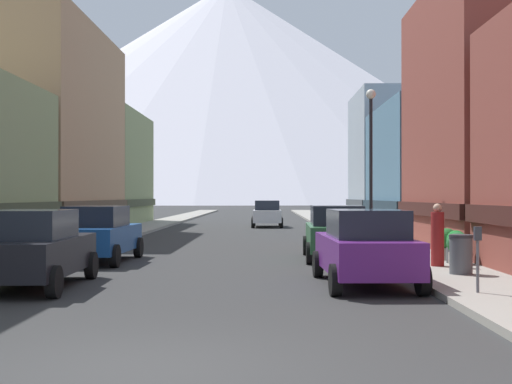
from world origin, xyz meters
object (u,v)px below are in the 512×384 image
(car_left_0, at_px, (33,249))
(car_right_1, at_px, (336,232))
(car_right_0, at_px, (365,247))
(potted_plant_0, at_px, (458,247))
(pedestrian_0, at_px, (437,237))
(potted_plant_1, at_px, (456,247))
(car_left_1, at_px, (98,234))
(potted_plant_2, at_px, (447,243))
(parking_meter_near, at_px, (478,250))
(streetlamp_right, at_px, (371,144))
(trash_bin_right, at_px, (461,254))
(car_driving_0, at_px, (267,214))

(car_left_0, height_order, car_right_1, same)
(car_right_0, height_order, potted_plant_0, car_right_0)
(pedestrian_0, bearing_deg, potted_plant_0, 40.71)
(car_right_0, xyz_separation_m, potted_plant_1, (3.20, 3.90, -0.28))
(car_left_1, relative_size, potted_plant_1, 4.68)
(potted_plant_2, bearing_deg, parking_meter_near, -100.14)
(parking_meter_near, height_order, streetlamp_right, streetlamp_right)
(car_left_0, relative_size, potted_plant_0, 4.87)
(parking_meter_near, height_order, trash_bin_right, parking_meter_near)
(car_right_1, bearing_deg, trash_bin_right, -64.57)
(car_right_1, relative_size, trash_bin_right, 4.54)
(parking_meter_near, distance_m, potted_plant_2, 7.11)
(potted_plant_2, bearing_deg, car_right_0, -123.16)
(car_right_0, bearing_deg, trash_bin_right, 24.54)
(parking_meter_near, bearing_deg, car_left_1, 141.35)
(potted_plant_0, bearing_deg, potted_plant_2, 90.00)
(car_driving_0, bearing_deg, trash_bin_right, -80.59)
(trash_bin_right, bearing_deg, car_driving_0, 99.41)
(pedestrian_0, bearing_deg, potted_plant_1, 47.86)
(potted_plant_2, bearing_deg, car_right_1, 152.95)
(potted_plant_1, distance_m, streetlamp_right, 6.43)
(car_right_1, relative_size, potted_plant_2, 4.62)
(car_right_1, bearing_deg, car_right_0, -89.97)
(potted_plant_1, height_order, potted_plant_2, potted_plant_2)
(car_left_0, bearing_deg, potted_plant_0, 21.21)
(trash_bin_right, height_order, pedestrian_0, pedestrian_0)
(potted_plant_2, height_order, pedestrian_0, pedestrian_0)
(car_left_0, xyz_separation_m, car_right_1, (7.60, 7.00, 0.00))
(trash_bin_right, xyz_separation_m, potted_plant_2, (0.65, 3.73, 0.03))
(car_driving_0, relative_size, potted_plant_2, 4.57)
(car_left_1, height_order, car_driving_0, same)
(car_left_0, height_order, potted_plant_2, car_left_0)
(car_left_0, relative_size, potted_plant_2, 4.62)
(car_left_1, xyz_separation_m, parking_meter_near, (9.55, -7.64, 0.11))
(car_driving_0, distance_m, trash_bin_right, 29.04)
(pedestrian_0, distance_m, streetlamp_right, 6.83)
(parking_meter_near, distance_m, potted_plant_1, 6.14)
(car_right_1, bearing_deg, streetlamp_right, 59.13)
(potted_plant_2, height_order, streetlamp_right, streetlamp_right)
(parking_meter_near, xyz_separation_m, streetlamp_right, (-0.40, 11.22, 2.97))
(potted_plant_1, bearing_deg, streetlamp_right, 107.53)
(car_driving_0, relative_size, pedestrian_0, 2.54)
(car_driving_0, bearing_deg, car_right_0, -85.78)
(potted_plant_1, distance_m, potted_plant_2, 0.99)
(car_left_0, xyz_separation_m, car_driving_0, (5.40, 30.29, 0.00))
(potted_plant_1, relative_size, potted_plant_2, 0.99)
(car_right_0, xyz_separation_m, potted_plant_0, (3.20, 3.72, -0.27))
(car_right_0, bearing_deg, potted_plant_1, 50.66)
(car_right_1, xyz_separation_m, potted_plant_2, (3.20, -1.64, -0.23))
(car_driving_0, height_order, parking_meter_near, car_driving_0)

